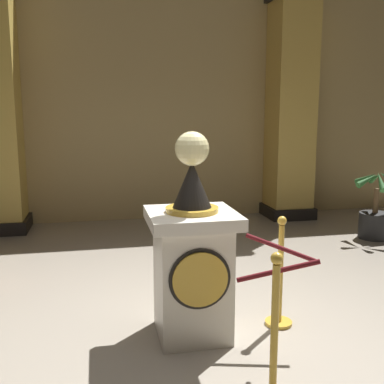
{
  "coord_description": "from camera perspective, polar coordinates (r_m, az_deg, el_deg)",
  "views": [
    {
      "loc": [
        -0.92,
        -3.64,
        1.87
      ],
      "look_at": [
        -0.18,
        -0.09,
        1.23
      ],
      "focal_mm": 42.73,
      "sensor_mm": 36.0,
      "label": 1
    }
  ],
  "objects": [
    {
      "name": "stanchion_near",
      "position": [
        3.16,
        10.18,
        -18.87
      ],
      "size": [
        0.24,
        0.24,
        1.01
      ],
      "color": "gold",
      "rests_on": "ground_plane"
    },
    {
      "name": "ground_plane",
      "position": [
        4.2,
        2.17,
        -16.47
      ],
      "size": [
        10.23,
        10.23,
        0.0
      ],
      "primitive_type": "plane",
      "color": "#9E9384"
    },
    {
      "name": "column_right",
      "position": [
        8.27,
        12.2,
        10.14
      ],
      "size": [
        0.83,
        0.83,
        3.87
      ],
      "color": "black",
      "rests_on": "ground_plane"
    },
    {
      "name": "pedestal_clock",
      "position": [
        3.81,
        0.02,
        -8.23
      ],
      "size": [
        0.72,
        0.72,
        1.72
      ],
      "color": "silver",
      "rests_on": "ground_plane"
    },
    {
      "name": "stanchion_far",
      "position": [
        4.18,
        10.89,
        -11.66
      ],
      "size": [
        0.24,
        0.24,
        0.99
      ],
      "color": "gold",
      "rests_on": "ground_plane"
    },
    {
      "name": "velvet_rope",
      "position": [
        3.5,
        10.82,
        -8.2
      ],
      "size": [
        0.76,
        0.77,
        0.22
      ],
      "color": "#591419"
    },
    {
      "name": "back_wall",
      "position": [
        8.04,
        -5.42,
        10.99
      ],
      "size": [
        10.23,
        0.16,
        4.03
      ],
      "primitive_type": "cube",
      "color": "tan",
      "rests_on": "ground_plane"
    },
    {
      "name": "potted_palm_right",
      "position": [
        7.33,
        21.87,
        -2.73
      ],
      "size": [
        0.71,
        0.68,
        1.05
      ],
      "color": "black",
      "rests_on": "ground_plane"
    }
  ]
}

